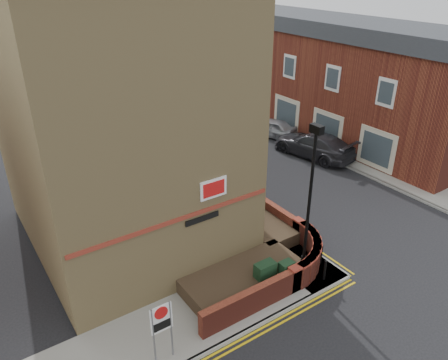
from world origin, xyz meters
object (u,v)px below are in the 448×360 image
utility_cabinet_large (265,276)px  silver_car_near (217,150)px  zone_sign (162,323)px  lamppost (309,203)px

utility_cabinet_large → silver_car_near: (5.30, 11.27, -0.01)m
zone_sign → silver_car_near: 15.71m
utility_cabinet_large → silver_car_near: bearing=64.8°
silver_car_near → utility_cabinet_large: bearing=-120.6°
utility_cabinet_large → zone_sign: 4.86m
lamppost → zone_sign: lamppost is taller
lamppost → utility_cabinet_large: lamppost is taller
lamppost → zone_sign: size_ratio=2.86×
lamppost → silver_car_near: size_ratio=1.46×
zone_sign → silver_car_near: zone_sign is taller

